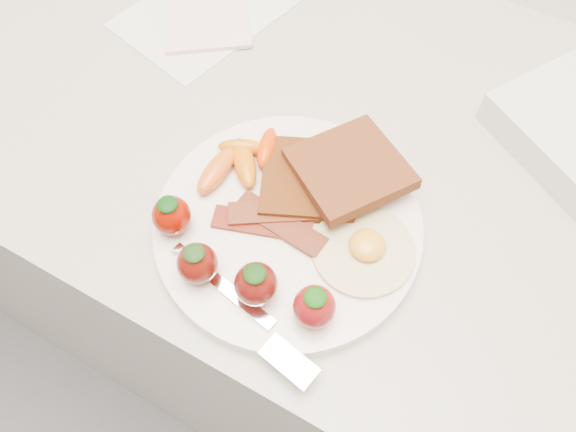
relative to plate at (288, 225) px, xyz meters
The scene contains 11 objects.
counter 0.48m from the plate, 89.86° to the left, with size 2.00×0.60×0.90m, color gray.
plate is the anchor object (origin of this frame).
toast_lower 0.05m from the plate, 93.71° to the left, with size 0.10×0.10×0.01m, color #341F07.
toast_upper 0.08m from the plate, 67.31° to the left, with size 0.10×0.10×0.01m, color black.
fried_egg 0.08m from the plate, ahead, with size 0.12×0.12×0.02m.
bacon_strips 0.02m from the plate, 146.54° to the right, with size 0.12×0.08×0.01m.
baby_carrots 0.09m from the plate, 155.21° to the left, with size 0.07×0.11×0.02m.
strawberries 0.08m from the plate, 99.65° to the right, with size 0.20×0.07×0.05m.
fork 0.11m from the plate, 78.88° to the right, with size 0.18×0.07×0.00m.
paper_sheet 0.34m from the plate, 137.68° to the left, with size 0.16×0.21×0.00m, color silver.
notepad 0.35m from the plate, 137.09° to the left, with size 0.11×0.16×0.01m, color beige.
Camera 1 is at (0.13, 1.32, 1.41)m, focal length 35.00 mm.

